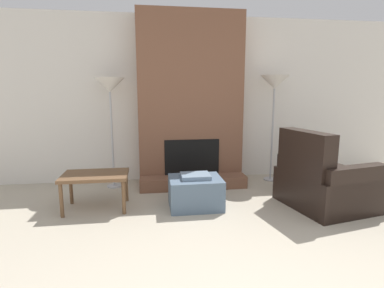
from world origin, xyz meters
name	(u,v)px	position (x,y,z in m)	size (l,w,h in m)	color
wall_back	(188,100)	(0.00, 3.42, 1.30)	(7.45, 0.06, 2.60)	silver
fireplace	(190,104)	(0.00, 3.16, 1.24)	(1.59, 0.72, 2.60)	brown
ottoman	(195,192)	(-0.08, 2.09, 0.20)	(0.65, 0.52, 0.42)	slate
armchair	(322,184)	(1.49, 1.87, 0.30)	(1.11, 1.12, 0.97)	black
side_table	(95,178)	(-1.30, 2.20, 0.39)	(0.78, 0.51, 0.44)	brown
floor_lamp_left	(110,89)	(-1.19, 3.07, 1.47)	(0.44, 0.44, 1.63)	#ADADB2
floor_lamp_right	(274,86)	(1.32, 3.07, 1.52)	(0.44, 0.44, 1.68)	#ADADB2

